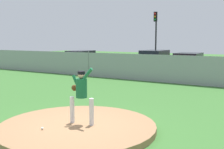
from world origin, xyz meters
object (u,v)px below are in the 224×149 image
pitcher_youth (81,92)px  parked_car_red (188,64)px  baseball (42,128)px  parked_car_teal (155,62)px  traffic_light_near (156,30)px  parked_car_silver (81,59)px

pitcher_youth → parked_car_red: (-1.29, 14.62, -0.36)m
baseball → parked_car_teal: parked_car_teal is taller
parked_car_red → traffic_light_near: size_ratio=0.83×
pitcher_youth → parked_car_teal: size_ratio=0.35×
pitcher_youth → traffic_light_near: 19.88m
baseball → traffic_light_near: 20.79m
parked_car_silver → traffic_light_near: bearing=38.4°
pitcher_youth → parked_car_silver: size_ratio=0.35×
parked_car_red → parked_car_teal: 2.72m
parked_car_red → parked_car_silver: size_ratio=0.90×
pitcher_youth → baseball: pitcher_youth is taller
baseball → parked_car_red: parked_car_red is taller
pitcher_youth → parked_car_silver: 18.38m
parked_car_teal → pitcher_youth: bearing=-74.7°
parked_car_teal → parked_car_silver: bearing=-178.8°
parked_car_teal → baseball: bearing=-77.6°
baseball → traffic_light_near: size_ratio=0.01×
baseball → traffic_light_near: traffic_light_near is taller
parked_car_silver → pitcher_youth: bearing=-52.0°
pitcher_youth → parked_car_red: 14.68m
pitcher_youth → parked_car_silver: (-11.33, 14.47, -0.36)m
parked_car_red → traffic_light_near: traffic_light_near is taller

